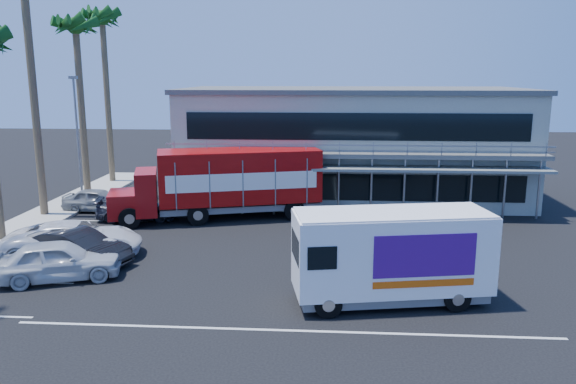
# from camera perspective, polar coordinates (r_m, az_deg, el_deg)

# --- Properties ---
(ground) EXTENTS (120.00, 120.00, 0.00)m
(ground) POSITION_cam_1_polar(r_m,az_deg,el_deg) (24.44, 0.70, -7.76)
(ground) COLOR black
(ground) RESTS_ON ground
(building) EXTENTS (22.40, 12.00, 7.30)m
(building) POSITION_cam_1_polar(r_m,az_deg,el_deg) (38.23, 6.47, 4.99)
(building) COLOR #95988C
(building) RESTS_ON ground
(curb_strip) EXTENTS (3.00, 32.00, 0.16)m
(curb_strip) POSITION_cam_1_polar(r_m,az_deg,el_deg) (34.21, -24.69, -2.97)
(curb_strip) COLOR #A5A399
(curb_strip) RESTS_ON ground
(palm_e) EXTENTS (2.80, 2.80, 12.25)m
(palm_e) POSITION_cam_1_polar(r_m,az_deg,el_deg) (39.42, -20.72, 14.60)
(palm_e) COLOR brown
(palm_e) RESTS_ON ground
(palm_f) EXTENTS (2.80, 2.80, 13.25)m
(palm_f) POSITION_cam_1_polar(r_m,az_deg,el_deg) (44.70, -18.31, 15.51)
(palm_f) COLOR brown
(palm_f) RESTS_ON ground
(light_pole_far) EXTENTS (0.50, 0.25, 8.09)m
(light_pole_far) POSITION_cam_1_polar(r_m,az_deg,el_deg) (37.51, -20.60, 5.47)
(light_pole_far) COLOR gray
(light_pole_far) RESTS_ON ground
(red_truck) EXTENTS (12.13, 5.85, 3.98)m
(red_truck) POSITION_cam_1_polar(r_m,az_deg,el_deg) (32.33, -6.36, 1.10)
(red_truck) COLOR maroon
(red_truck) RESTS_ON ground
(white_van) EXTENTS (7.33, 3.63, 3.43)m
(white_van) POSITION_cam_1_polar(r_m,az_deg,el_deg) (20.73, 10.45, -6.30)
(white_van) COLOR white
(white_van) RESTS_ON ground
(parked_car_a) EXTENTS (5.26, 3.48, 1.67)m
(parked_car_a) POSITION_cam_1_polar(r_m,az_deg,el_deg) (24.71, -22.31, -6.43)
(parked_car_a) COLOR silver
(parked_car_a) RESTS_ON ground
(parked_car_b) EXTENTS (5.03, 2.97, 1.57)m
(parked_car_b) POSITION_cam_1_polar(r_m,az_deg,el_deg) (26.29, -20.57, -5.32)
(parked_car_b) COLOR black
(parked_car_b) RESTS_ON ground
(parked_car_c) EXTENTS (6.42, 3.96, 1.66)m
(parked_car_c) POSITION_cam_1_polar(r_m,az_deg,el_deg) (27.36, -20.87, -4.57)
(parked_car_c) COLOR silver
(parked_car_c) RESTS_ON ground
(parked_car_d) EXTENTS (4.74, 2.49, 1.31)m
(parked_car_d) POSITION_cam_1_polar(r_m,az_deg,el_deg) (33.28, -15.11, -1.64)
(parked_car_d) COLOR #2C303B
(parked_car_d) RESTS_ON ground
(parked_car_e) EXTENTS (4.27, 1.91, 1.43)m
(parked_car_e) POSITION_cam_1_polar(r_m,az_deg,el_deg) (35.95, -18.73, -0.78)
(parked_car_e) COLOR gray
(parked_car_e) RESTS_ON ground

